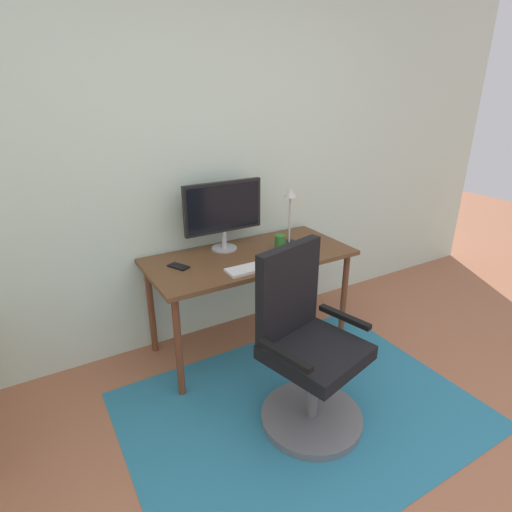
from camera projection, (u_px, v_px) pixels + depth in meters
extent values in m
cube|color=silver|center=(201.00, 162.00, 2.85)|extent=(6.00, 0.10, 2.60)
cube|color=teal|center=(301.00, 410.00, 2.45)|extent=(1.98, 1.49, 0.01)
cube|color=brown|center=(250.00, 257.00, 2.84)|extent=(1.42, 0.66, 0.03)
cylinder|color=brown|center=(179.00, 348.00, 2.46)|extent=(0.04, 0.04, 0.68)
cylinder|color=brown|center=(344.00, 296.00, 3.06)|extent=(0.04, 0.04, 0.68)
cylinder|color=brown|center=(151.00, 309.00, 2.89)|extent=(0.04, 0.04, 0.68)
cylinder|color=brown|center=(301.00, 270.00, 3.49)|extent=(0.04, 0.04, 0.68)
cylinder|color=#B2B2B7|center=(224.00, 248.00, 2.93)|extent=(0.18, 0.18, 0.01)
cylinder|color=#B2B2B7|center=(224.00, 239.00, 2.91)|extent=(0.04, 0.04, 0.12)
cube|color=black|center=(223.00, 207.00, 2.82)|extent=(0.57, 0.04, 0.35)
cube|color=black|center=(224.00, 208.00, 2.80)|extent=(0.53, 0.00, 0.31)
cube|color=white|center=(258.00, 267.00, 2.63)|extent=(0.43, 0.13, 0.02)
ellipsoid|color=black|center=(294.00, 255.00, 2.78)|extent=(0.06, 0.10, 0.03)
cylinder|color=#286B24|center=(280.00, 242.00, 2.92)|extent=(0.08, 0.08, 0.10)
cube|color=black|center=(179.00, 266.00, 2.64)|extent=(0.12, 0.16, 0.01)
cylinder|color=black|center=(289.00, 243.00, 3.04)|extent=(0.11, 0.11, 0.01)
cylinder|color=beige|center=(290.00, 220.00, 2.97)|extent=(0.02, 0.02, 0.34)
cone|color=beige|center=(291.00, 193.00, 2.89)|extent=(0.09, 0.09, 0.06)
cylinder|color=slate|center=(311.00, 417.00, 2.36)|extent=(0.58, 0.58, 0.05)
cylinder|color=slate|center=(313.00, 387.00, 2.28)|extent=(0.06, 0.06, 0.38)
cube|color=black|center=(316.00, 352.00, 2.19)|extent=(0.57, 0.57, 0.08)
cube|color=black|center=(288.00, 290.00, 2.21)|extent=(0.44, 0.17, 0.51)
cube|color=black|center=(284.00, 355.00, 1.98)|extent=(0.12, 0.33, 0.03)
cube|color=black|center=(344.00, 317.00, 2.31)|extent=(0.12, 0.33, 0.03)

